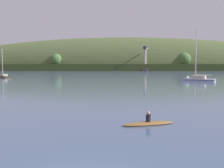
# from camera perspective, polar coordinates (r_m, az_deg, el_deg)

# --- Properties ---
(far_shoreline_hill) EXTENTS (473.52, 106.09, 61.53)m
(far_shoreline_hill) POSITION_cam_1_polar(r_m,az_deg,el_deg) (231.50, 3.47, 3.27)
(far_shoreline_hill) COLOR #35401E
(far_shoreline_hill) RESTS_ON ground
(dockside_crane) EXTENTS (5.10, 14.63, 19.78)m
(dockside_crane) POSITION_cam_1_polar(r_m,az_deg,el_deg) (198.02, 7.76, 5.81)
(dockside_crane) COLOR #4C4C51
(dockside_crane) RESTS_ON ground
(sailboat_near_mooring) EXTENTS (6.50, 5.42, 10.68)m
(sailboat_near_mooring) POSITION_cam_1_polar(r_m,az_deg,el_deg) (88.65, -24.07, 1.46)
(sailboat_near_mooring) COLOR #232328
(sailboat_near_mooring) RESTS_ON ground
(sailboat_midwater_white) EXTENTS (8.98, 6.28, 14.57)m
(sailboat_midwater_white) POSITION_cam_1_polar(r_m,az_deg,el_deg) (65.99, 18.72, 0.74)
(sailboat_midwater_white) COLOR #ADB2BC
(sailboat_midwater_white) RESTS_ON ground
(canoe_with_paddler) EXTENTS (3.61, 1.97, 1.02)m
(canoe_with_paddler) POSITION_cam_1_polar(r_m,az_deg,el_deg) (16.54, 8.42, -9.04)
(canoe_with_paddler) COLOR brown
(canoe_with_paddler) RESTS_ON ground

